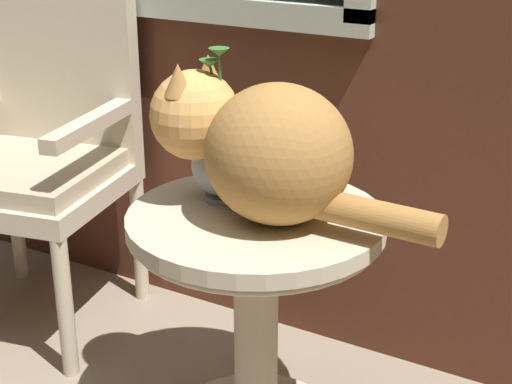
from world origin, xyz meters
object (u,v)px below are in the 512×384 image
Objects in this scene: wicker_side_table at (256,285)px; cat at (262,146)px; pewter_vase_with_ivy at (222,157)px; wicker_chair at (40,149)px.

cat reaches higher than wicker_side_table.
pewter_vase_with_ivy reaches higher than cat.
wicker_side_table is at bearing 163.60° from cat.
wicker_side_table is 0.61× the size of wicker_chair.
cat is 1.91× the size of pewter_vase_with_ivy.
wicker_side_table is 1.68× the size of pewter_vase_with_ivy.
wicker_chair is 2.74× the size of pewter_vase_with_ivy.
wicker_side_table is 0.87m from wicker_chair.
wicker_chair reaches higher than pewter_vase_with_ivy.
pewter_vase_with_ivy reaches higher than wicker_side_table.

